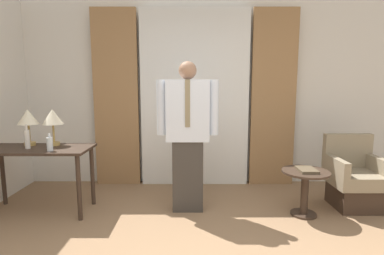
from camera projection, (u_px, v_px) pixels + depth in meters
wall_back at (193, 95)px, 4.51m from camera, size 10.00×0.06×2.70m
curtain_sheer_center at (194, 99)px, 4.39m from camera, size 1.58×0.06×2.58m
curtain_drape_left at (115, 99)px, 4.39m from camera, size 0.65×0.06×2.58m
curtain_drape_right at (272, 99)px, 4.40m from camera, size 0.65×0.06×2.58m
desk at (35, 158)px, 3.47m from camera, size 1.24×0.57×0.77m
table_lamp_left at (26, 119)px, 3.55m from camera, size 0.24×0.24×0.44m
table_lamp_right at (51, 119)px, 3.55m from camera, size 0.24×0.24×0.44m
bottle_near_edge at (48, 144)px, 3.28m from camera, size 0.07×0.07×0.19m
bottle_by_lamp at (26, 139)px, 3.40m from camera, size 0.06×0.06×0.28m
person at (187, 132)px, 3.49m from camera, size 0.72×0.23×1.76m
armchair at (353, 180)px, 3.69m from camera, size 0.60×0.59×0.88m
side_table at (304, 185)px, 3.43m from camera, size 0.53×0.53×0.53m
book at (305, 170)px, 3.39m from camera, size 0.19×0.26×0.03m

